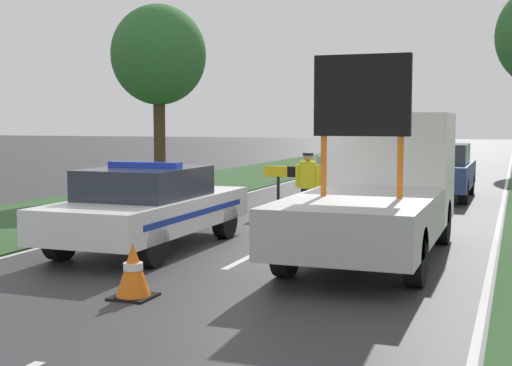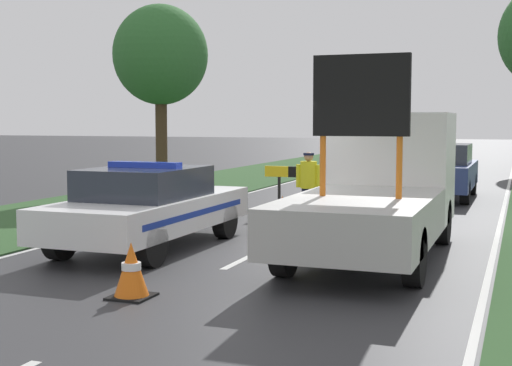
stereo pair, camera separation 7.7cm
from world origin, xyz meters
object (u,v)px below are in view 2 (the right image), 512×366
(traffic_cone_near_truck, at_px, (281,223))
(police_car, at_px, (149,206))
(roadside_tree_near_right, at_px, (161,56))
(traffic_cone_centre_front, at_px, (131,270))
(traffic_cone_near_police, at_px, (282,209))
(queued_car_sedan_silver, at_px, (356,158))
(pedestrian_civilian, at_px, (339,177))
(road_barrier, at_px, (337,176))
(queued_car_hatch_blue, at_px, (442,171))
(work_truck, at_px, (379,188))
(police_officer, at_px, (309,181))

(traffic_cone_near_truck, bearing_deg, police_car, -130.13)
(roadside_tree_near_right, bearing_deg, traffic_cone_centre_front, -63.55)
(traffic_cone_near_police, distance_m, queued_car_sedan_silver, 13.46)
(pedestrian_civilian, distance_m, traffic_cone_near_police, 1.46)
(roadside_tree_near_right, bearing_deg, road_barrier, -32.36)
(traffic_cone_near_truck, relative_size, queued_car_hatch_blue, 0.12)
(pedestrian_civilian, bearing_deg, roadside_tree_near_right, 119.21)
(road_barrier, xyz_separation_m, pedestrian_civilian, (0.22, -0.75, 0.03))
(pedestrian_civilian, height_order, queued_car_hatch_blue, pedestrian_civilian)
(work_truck, xyz_separation_m, road_barrier, (-1.70, 3.88, -0.12))
(pedestrian_civilian, height_order, traffic_cone_near_police, pedestrian_civilian)
(pedestrian_civilian, distance_m, traffic_cone_near_truck, 2.27)
(work_truck, xyz_separation_m, traffic_cone_near_truck, (-2.10, 1.09, -0.86))
(police_officer, relative_size, roadside_tree_near_right, 0.27)
(traffic_cone_near_truck, distance_m, queued_car_sedan_silver, 15.52)
(pedestrian_civilian, bearing_deg, queued_car_sedan_silver, 75.88)
(traffic_cone_near_police, bearing_deg, traffic_cone_near_truck, -72.16)
(work_truck, bearing_deg, road_barrier, -65.25)
(police_car, relative_size, queued_car_sedan_silver, 1.02)
(police_car, xyz_separation_m, traffic_cone_centre_front, (1.51, -3.17, -0.39))
(pedestrian_civilian, bearing_deg, police_officer, 176.53)
(police_officer, xyz_separation_m, pedestrian_civilian, (0.60, 0.24, 0.09))
(pedestrian_civilian, distance_m, queued_car_hatch_blue, 6.16)
(traffic_cone_near_police, relative_size, traffic_cone_near_truck, 1.12)
(road_barrier, bearing_deg, work_truck, -66.82)
(road_barrier, bearing_deg, traffic_cone_near_truck, -98.64)
(traffic_cone_centre_front, bearing_deg, roadside_tree_near_right, 116.45)
(queued_car_sedan_silver, bearing_deg, traffic_cone_centre_front, 94.75)
(traffic_cone_near_truck, bearing_deg, road_barrier, 81.88)
(work_truck, relative_size, roadside_tree_near_right, 0.96)
(traffic_cone_near_police, bearing_deg, roadside_tree_near_right, 138.41)
(traffic_cone_centre_front, relative_size, queued_car_sedan_silver, 0.15)
(police_car, xyz_separation_m, police_officer, (1.76, 3.87, 0.18))
(road_barrier, relative_size, queued_car_sedan_silver, 0.75)
(police_officer, distance_m, traffic_cone_near_police, 0.95)
(queued_car_sedan_silver, bearing_deg, queued_car_hatch_blue, 119.23)
(road_barrier, bearing_deg, police_car, -114.31)
(roadside_tree_near_right, bearing_deg, police_car, -63.23)
(road_barrier, bearing_deg, queued_car_hatch_blue, 70.37)
(queued_car_hatch_blue, bearing_deg, queued_car_sedan_silver, -60.77)
(road_barrier, bearing_deg, roadside_tree_near_right, 147.12)
(police_officer, bearing_deg, road_barrier, -120.16)
(queued_car_sedan_silver, bearing_deg, pedestrian_civilian, 100.88)
(queued_car_hatch_blue, bearing_deg, traffic_cone_centre_front, 79.59)
(road_barrier, relative_size, queued_car_hatch_blue, 0.80)
(traffic_cone_near_truck, bearing_deg, queued_car_sedan_silver, 97.20)
(traffic_cone_near_police, xyz_separation_m, roadside_tree_near_right, (-5.71, 5.07, 3.97))
(road_barrier, bearing_deg, traffic_cone_centre_front, -95.01)
(police_car, xyz_separation_m, pedestrian_civilian, (2.37, 4.11, 0.27))
(traffic_cone_centre_front, bearing_deg, traffic_cone_near_police, 93.25)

